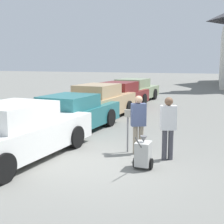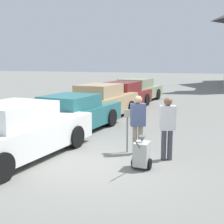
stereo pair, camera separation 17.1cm
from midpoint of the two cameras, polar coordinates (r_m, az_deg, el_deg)
The scene contains 10 objects.
ground_plane at distance 8.27m, azimuth -0.46°, elevation -9.65°, with size 120.00×120.00×0.00m, color slate.
parked_car_white at distance 9.02m, azimuth -16.57°, elevation -3.68°, with size 2.45×5.22×1.57m.
parked_car_teal at distance 11.93m, azimuth -6.82°, elevation -0.45°, with size 2.37×5.05×1.42m.
parked_car_tan at distance 14.58m, azimuth -1.73°, elevation 1.70°, with size 2.30×5.17×1.61m.
parked_car_maroon at distance 17.70m, azimuth 2.16°, elevation 2.91°, with size 2.39×5.15×1.50m.
parked_car_sage at distance 20.70m, azimuth 4.75°, elevation 3.85°, with size 2.49×5.36×1.51m.
parking_meter at distance 9.17m, azimuth 3.35°, elevation -1.93°, with size 0.18×0.09×1.29m.
person_worker at distance 9.04m, azimuth 5.31°, elevation -1.66°, with size 0.47×0.39×1.71m.
person_supervisor at distance 8.57m, azimuth 10.66°, elevation -2.28°, with size 0.47×0.35×1.73m.
equipment_cart at distance 7.94m, azimuth 6.09°, elevation -7.60°, with size 0.48×0.99×1.00m.
Camera 2 is at (2.74, -7.32, 2.71)m, focal length 50.00 mm.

